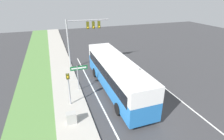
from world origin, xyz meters
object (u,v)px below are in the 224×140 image
Objects in this scene: pedestrian_signal at (69,84)px; utility_cabinet at (71,118)px; signal_gantry at (82,33)px; street_sign at (79,73)px; bus at (116,73)px.

pedestrian_signal is 2.97m from utility_cabinet.
street_sign is (-1.70, -6.07, -2.64)m from signal_gantry.
street_sign is at bearing 161.14° from bus.
signal_gantry is (-1.80, 7.27, 2.68)m from bus.
bus is 1.92× the size of signal_gantry.
pedestrian_signal is 1.12× the size of street_sign.
street_sign is 5.30m from utility_cabinet.
utility_cabinet is (-1.48, -4.88, -1.43)m from street_sign.
bus is 4.87m from pedestrian_signal.
pedestrian_signal is at bearing -117.80° from street_sign.
street_sign is at bearing 62.20° from pedestrian_signal.
utility_cabinet is at bearing -143.47° from bus.
street_sign reaches higher than utility_cabinet.
bus reaches higher than street_sign.
street_sign is 3.03× the size of utility_cabinet.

